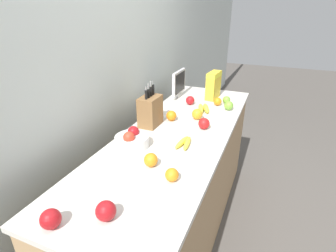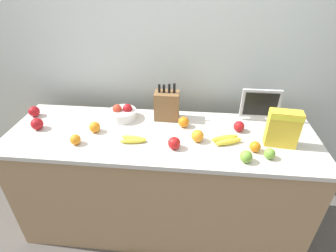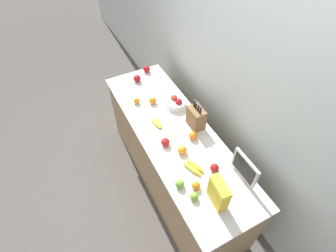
# 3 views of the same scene
# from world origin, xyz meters

# --- Properties ---
(ground_plane) EXTENTS (14.00, 14.00, 0.00)m
(ground_plane) POSITION_xyz_m (0.00, 0.00, 0.00)
(ground_plane) COLOR #514C47
(wall_back) EXTENTS (9.00, 0.06, 2.60)m
(wall_back) POSITION_xyz_m (0.00, 0.55, 1.30)
(wall_back) COLOR silver
(wall_back) RESTS_ON ground_plane
(counter) EXTENTS (2.12, 0.68, 0.90)m
(counter) POSITION_xyz_m (0.00, 0.00, 0.45)
(counter) COLOR tan
(counter) RESTS_ON ground_plane
(knife_block) EXTENTS (0.18, 0.12, 0.32)m
(knife_block) POSITION_xyz_m (0.02, 0.22, 1.01)
(knife_block) COLOR brown
(knife_block) RESTS_ON counter
(small_monitor) EXTENTS (0.27, 0.03, 0.24)m
(small_monitor) POSITION_xyz_m (0.69, 0.26, 1.03)
(small_monitor) COLOR #B7B7BC
(small_monitor) RESTS_ON counter
(cereal_box) EXTENTS (0.20, 0.10, 0.24)m
(cereal_box) POSITION_xyz_m (0.77, -0.05, 1.03)
(cereal_box) COLOR gold
(cereal_box) RESTS_ON counter
(fruit_bowl) EXTENTS (0.20, 0.20, 0.12)m
(fruit_bowl) POSITION_xyz_m (-0.31, 0.18, 0.94)
(fruit_bowl) COLOR silver
(fruit_bowl) RESTS_ON counter
(banana_bunch_left) EXTENTS (0.18, 0.09, 0.03)m
(banana_bunch_left) POSITION_xyz_m (-0.17, -0.10, 0.91)
(banana_bunch_left) COLOR yellow
(banana_bunch_left) RESTS_ON counter
(banana_bunch_right) EXTENTS (0.21, 0.14, 0.04)m
(banana_bunch_right) POSITION_xyz_m (0.44, -0.05, 0.92)
(banana_bunch_right) COLOR yellow
(banana_bunch_right) RESTS_ON counter
(apple_rightmost) EXTENTS (0.08, 0.08, 0.08)m
(apple_rightmost) POSITION_xyz_m (-0.98, 0.15, 0.94)
(apple_rightmost) COLOR #A31419
(apple_rightmost) RESTS_ON counter
(apple_front) EXTENTS (0.08, 0.08, 0.08)m
(apple_front) POSITION_xyz_m (-0.87, -0.02, 0.94)
(apple_front) COLOR #A31419
(apple_front) RESTS_ON counter
(apple_by_knife_block) EXTENTS (0.07, 0.07, 0.07)m
(apple_by_knife_block) POSITION_xyz_m (0.53, -0.24, 0.94)
(apple_by_knife_block) COLOR #6B9E33
(apple_by_knife_block) RESTS_ON counter
(apple_near_bananas) EXTENTS (0.08, 0.08, 0.08)m
(apple_near_bananas) POSITION_xyz_m (0.10, -0.15, 0.94)
(apple_near_bananas) COLOR red
(apple_near_bananas) RESTS_ON counter
(apple_rear) EXTENTS (0.07, 0.07, 0.07)m
(apple_rear) POSITION_xyz_m (0.53, 0.09, 0.94)
(apple_rear) COLOR #A31419
(apple_rear) RESTS_ON counter
(apple_leftmost) EXTENTS (0.07, 0.07, 0.07)m
(apple_leftmost) POSITION_xyz_m (0.68, -0.19, 0.93)
(apple_leftmost) COLOR #6B9E33
(apple_leftmost) RESTS_ON counter
(orange_mid_right) EXTENTS (0.07, 0.07, 0.07)m
(orange_mid_right) POSITION_xyz_m (-0.53, -0.17, 0.93)
(orange_mid_right) COLOR orange
(orange_mid_right) RESTS_ON counter
(orange_front_center) EXTENTS (0.07, 0.07, 0.07)m
(orange_front_center) POSITION_xyz_m (0.60, -0.13, 0.93)
(orange_front_center) COLOR orange
(orange_front_center) RESTS_ON counter
(orange_near_bowl) EXTENTS (0.08, 0.08, 0.08)m
(orange_near_bowl) POSITION_xyz_m (0.15, 0.11, 0.94)
(orange_near_bowl) COLOR orange
(orange_near_bowl) RESTS_ON counter
(orange_back_center) EXTENTS (0.08, 0.08, 0.08)m
(orange_back_center) POSITION_xyz_m (-0.45, -0.02, 0.94)
(orange_back_center) COLOR orange
(orange_back_center) RESTS_ON counter
(orange_mid_left) EXTENTS (0.08, 0.08, 0.08)m
(orange_mid_left) POSITION_xyz_m (0.25, -0.06, 0.94)
(orange_mid_left) COLOR orange
(orange_mid_left) RESTS_ON counter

